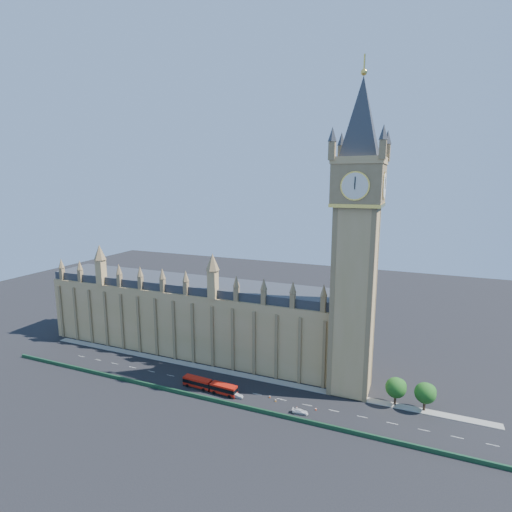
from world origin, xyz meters
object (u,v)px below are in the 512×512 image
at_px(red_bus, 210,386).
at_px(car_silver, 236,396).
at_px(car_grey, 214,387).
at_px(car_white, 300,412).

height_order(red_bus, car_silver, red_bus).
xyz_separation_m(red_bus, car_grey, (1.03, 1.02, -0.95)).
relative_size(red_bus, car_white, 4.19).
height_order(car_silver, car_white, car_silver).
bearing_deg(red_bus, car_grey, 48.01).
bearing_deg(car_silver, car_grey, 70.88).
distance_m(car_grey, car_white, 29.18).
relative_size(car_grey, car_silver, 1.08).
height_order(red_bus, car_grey, red_bus).
bearing_deg(red_bus, car_silver, -0.79).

